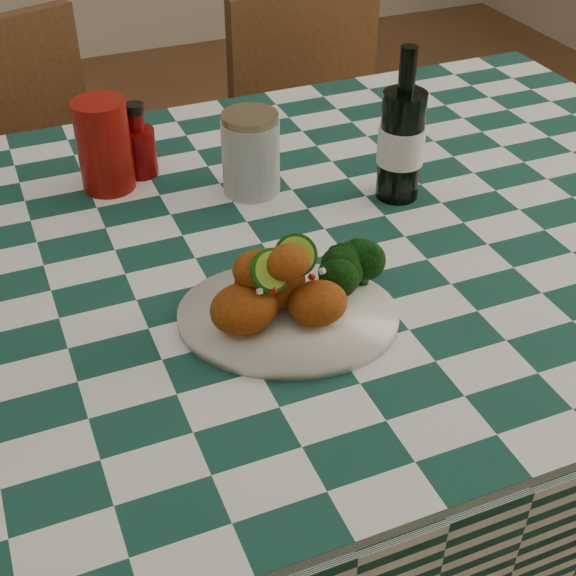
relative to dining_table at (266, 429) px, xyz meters
name	(u,v)px	position (x,y,z in m)	size (l,w,h in m)	color
ground	(269,561)	(0.00, 0.00, -0.39)	(5.00, 5.00, 0.00)	brown
dining_table	(266,429)	(0.00, 0.00, 0.00)	(1.66, 1.06, 0.79)	#154136
plate	(288,317)	(-0.03, -0.19, 0.40)	(0.28, 0.22, 0.02)	silver
fried_chicken_pile	(284,280)	(-0.04, -0.19, 0.46)	(0.16, 0.12, 0.10)	#97410E
broccoli_side	(350,271)	(0.06, -0.17, 0.44)	(0.08, 0.08, 0.06)	black
red_tumbler	(104,146)	(-0.17, 0.25, 0.47)	(0.09, 0.09, 0.15)	maroon
ketchup_bottle	(138,140)	(-0.11, 0.28, 0.46)	(0.06, 0.06, 0.13)	#660505
mason_jar	(251,153)	(0.04, 0.15, 0.46)	(0.09, 0.09, 0.13)	#B2BCBA
beer_bottle	(403,125)	(0.25, 0.05, 0.52)	(0.07, 0.07, 0.25)	black
wooden_chair_left	(62,239)	(-0.24, 0.67, 0.06)	(0.41, 0.43, 0.90)	#472814
wooden_chair_right	(336,185)	(0.45, 0.67, 0.05)	(0.40, 0.42, 0.88)	#472814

